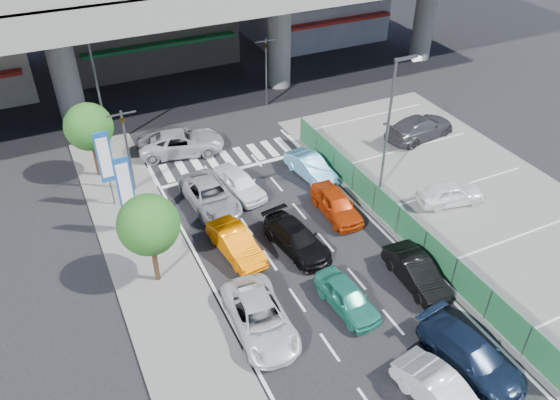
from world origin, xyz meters
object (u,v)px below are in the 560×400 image
sedan_black_mid (297,238)px  tree_near (149,225)px  signboard_near (125,186)px  minivan_navy_back (471,355)px  taxi_teal_mid (347,297)px  kei_truck_front_right (311,167)px  hatch_white_back_mid (444,395)px  taxi_orange_left (236,243)px  hatch_black_mid_right (416,272)px  taxi_orange_right (336,204)px  traffic_cone (357,185)px  crossing_wagon_silver (181,142)px  sedan_white_front_mid (239,183)px  parked_sedan_dgrey (420,127)px  street_lamp_left (99,78)px  wagon_silver_front_left (210,196)px  traffic_light_right (266,55)px  sedan_white_mid_left (260,318)px  traffic_light_left (124,132)px  street_lamp_right (392,115)px  parked_sedan_white (450,193)px  signboard_far (105,160)px  tree_far (89,127)px

sedan_black_mid → tree_near: bearing=165.7°
signboard_near → tree_near: 4.01m
minivan_navy_back → taxi_teal_mid: minivan_navy_back is taller
kei_truck_front_right → hatch_white_back_mid: bearing=-108.4°
minivan_navy_back → kei_truck_front_right: minivan_navy_back is taller
hatch_white_back_mid → taxi_teal_mid: 5.90m
signboard_near → taxi_orange_left: signboard_near is taller
hatch_black_mid_right → taxi_orange_right: 6.32m
sedan_black_mid → taxi_teal_mid: bearing=-96.0°
tree_near → traffic_cone: tree_near is taller
crossing_wagon_silver → traffic_cone: 11.78m
sedan_black_mid → hatch_black_mid_right: bearing=-58.2°
hatch_black_mid_right → sedan_white_front_mid: bearing=116.9°
taxi_orange_left → parked_sedan_dgrey: 16.68m
hatch_white_back_mid → sedan_black_mid: hatch_white_back_mid is taller
street_lamp_left → wagon_silver_front_left: street_lamp_left is taller
traffic_light_right → sedan_white_mid_left: size_ratio=1.05×
minivan_navy_back → traffic_cone: size_ratio=6.88×
taxi_teal_mid → taxi_orange_left: 6.38m
traffic_light_left → street_lamp_right: bearing=-24.2°
traffic_light_right → parked_sedan_white: traffic_light_right is taller
traffic_light_left → traffic_light_right: (11.70, 7.00, 0.00)m
minivan_navy_back → signboard_far: bearing=113.2°
signboard_near → taxi_teal_mid: bearing=-51.6°
traffic_cone → traffic_light_right: bearing=90.5°
street_lamp_right → sedan_black_mid: (-7.15, -2.74, -4.13)m
parked_sedan_dgrey → traffic_cone: parked_sedan_dgrey is taller
traffic_light_left → tree_far: traffic_light_left is taller
traffic_light_right → parked_sedan_dgrey: size_ratio=0.98×
signboard_far → tree_near: 7.03m
hatch_black_mid_right → traffic_cone: bearing=80.9°
minivan_navy_back → sedan_white_front_mid: (-3.70, 15.34, 0.00)m
tree_near → sedan_black_mid: 7.58m
crossing_wagon_silver → parked_sedan_dgrey: 15.97m
hatch_black_mid_right → traffic_cone: hatch_black_mid_right is taller
traffic_light_left → kei_truck_front_right: bearing=-17.1°
minivan_navy_back → crossing_wagon_silver: 21.90m
parked_sedan_white → parked_sedan_dgrey: 7.62m
traffic_light_left → street_lamp_right: street_lamp_right is taller
minivan_navy_back → traffic_light_right: bearing=76.0°
tree_near → taxi_orange_right: size_ratio=1.19×
minivan_navy_back → taxi_orange_left: (-5.87, 10.45, -0.02)m
tree_near → taxi_orange_right: 10.68m
traffic_light_right → hatch_black_mid_right: (-1.54, -20.40, -3.27)m
minivan_navy_back → street_lamp_right: bearing=62.7°
signboard_near → taxi_orange_right: (10.50, -3.11, -2.37)m
traffic_light_left → taxi_orange_right: traffic_light_left is taller
traffic_cone → parked_sedan_white: bearing=-39.9°
crossing_wagon_silver → parked_sedan_dgrey: parked_sedan_dgrey is taller
tree_near → traffic_cone: 13.16m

